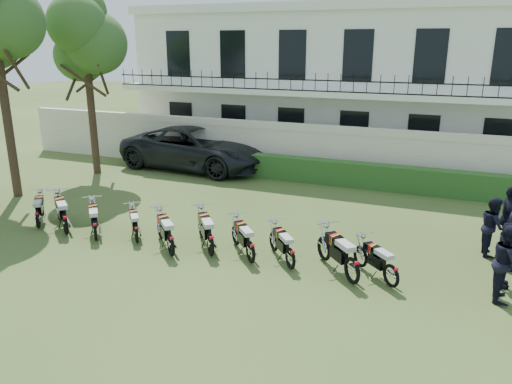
# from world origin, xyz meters

# --- Properties ---
(ground) EXTENTS (100.00, 100.00, 0.00)m
(ground) POSITION_xyz_m (0.00, 0.00, 0.00)
(ground) COLOR #374A1D
(ground) RESTS_ON ground
(perimeter_wall) EXTENTS (30.00, 0.35, 2.30)m
(perimeter_wall) POSITION_xyz_m (0.00, 8.00, 1.17)
(perimeter_wall) COLOR #EEDFC8
(perimeter_wall) RESTS_ON ground
(hedge) EXTENTS (18.00, 0.60, 1.00)m
(hedge) POSITION_xyz_m (1.00, 7.20, 0.50)
(hedge) COLOR #2A4F1C
(hedge) RESTS_ON ground
(building) EXTENTS (20.40, 9.60, 7.40)m
(building) POSITION_xyz_m (0.00, 13.96, 3.71)
(building) COLOR white
(building) RESTS_ON ground
(tree_west_near) EXTENTS (3.40, 3.20, 7.90)m
(tree_west_near) POSITION_xyz_m (-8.96, 5.00, 5.89)
(tree_west_near) COLOR #473323
(tree_west_near) RESTS_ON ground
(motorcycle_0) EXTENTS (1.21, 1.45, 0.98)m
(motorcycle_0) POSITION_xyz_m (-6.07, -1.39, 0.45)
(motorcycle_0) COLOR black
(motorcycle_0) RESTS_ON ground
(motorcycle_1) EXTENTS (1.65, 1.41, 1.13)m
(motorcycle_1) POSITION_xyz_m (-4.86, -1.50, 0.52)
(motorcycle_1) COLOR black
(motorcycle_1) RESTS_ON ground
(motorcycle_2) EXTENTS (1.33, 1.49, 1.04)m
(motorcycle_2) POSITION_xyz_m (-3.70, -1.55, 0.48)
(motorcycle_2) COLOR black
(motorcycle_2) RESTS_ON ground
(motorcycle_3) EXTENTS (1.15, 1.35, 0.92)m
(motorcycle_3) POSITION_xyz_m (-2.49, -1.21, 0.43)
(motorcycle_3) COLOR black
(motorcycle_3) RESTS_ON ground
(motorcycle_4) EXTENTS (1.46, 1.48, 1.08)m
(motorcycle_4) POSITION_xyz_m (-1.04, -1.66, 0.50)
(motorcycle_4) COLOR black
(motorcycle_4) RESTS_ON ground
(motorcycle_5) EXTENTS (1.36, 1.67, 1.12)m
(motorcycle_5) POSITION_xyz_m (-0.04, -1.24, 0.52)
(motorcycle_5) COLOR black
(motorcycle_5) RESTS_ON ground
(motorcycle_6) EXTENTS (1.34, 1.48, 1.04)m
(motorcycle_6) POSITION_xyz_m (1.15, -1.23, 0.48)
(motorcycle_6) COLOR black
(motorcycle_6) RESTS_ON ground
(motorcycle_7) EXTENTS (1.24, 1.44, 0.99)m
(motorcycle_7) POSITION_xyz_m (2.25, -1.19, 0.46)
(motorcycle_7) COLOR black
(motorcycle_7) RESTS_ON ground
(motorcycle_8) EXTENTS (1.51, 1.62, 1.15)m
(motorcycle_8) POSITION_xyz_m (3.89, -1.40, 0.53)
(motorcycle_8) COLOR black
(motorcycle_8) RESTS_ON ground
(motorcycle_9) EXTENTS (1.37, 1.31, 0.99)m
(motorcycle_9) POSITION_xyz_m (4.79, -1.22, 0.46)
(motorcycle_9) COLOR black
(motorcycle_9) RESTS_ON ground
(suv) EXTENTS (7.16, 3.70, 1.93)m
(suv) POSITION_xyz_m (-5.27, 7.45, 0.97)
(suv) COLOR black
(suv) RESTS_ON ground
(officer_1) EXTENTS (0.70, 0.89, 1.81)m
(officer_1) POSITION_xyz_m (7.27, -0.81, 0.91)
(officer_1) COLOR black
(officer_1) RESTS_ON ground
(officer_2) EXTENTS (0.43, 0.97, 1.63)m
(officer_2) POSITION_xyz_m (7.24, -0.13, 0.82)
(officer_2) COLOR black
(officer_2) RESTS_ON ground
(officer_4) EXTENTS (0.73, 0.88, 1.66)m
(officer_4) POSITION_xyz_m (7.07, 1.84, 0.83)
(officer_4) COLOR black
(officer_4) RESTS_ON ground
(officer_5) EXTENTS (0.48, 1.11, 1.88)m
(officer_5) POSITION_xyz_m (7.46, 2.34, 0.94)
(officer_5) COLOR black
(officer_5) RESTS_ON ground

